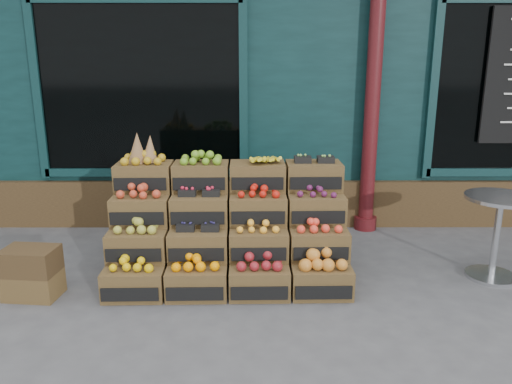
{
  "coord_description": "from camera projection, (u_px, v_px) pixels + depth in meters",
  "views": [
    {
      "loc": [
        -0.21,
        -4.0,
        2.12
      ],
      "look_at": [
        -0.2,
        0.7,
        0.85
      ],
      "focal_mm": 35.0,
      "sensor_mm": 36.0,
      "label": 1
    }
  ],
  "objects": [
    {
      "name": "shopkeeper",
      "position": [
        167.0,
        146.0,
        6.78
      ],
      "size": [
        0.72,
        0.49,
        1.92
      ],
      "primitive_type": "imported",
      "rotation": [
        0.0,
        0.0,
        3.11
      ],
      "color": "#1D6824",
      "rests_on": "ground"
    },
    {
      "name": "shop_facade",
      "position": [
        267.0,
        41.0,
        8.73
      ],
      "size": [
        12.0,
        6.24,
        4.8
      ],
      "color": "#0C2A2B",
      "rests_on": "ground"
    },
    {
      "name": "crate_display",
      "position": [
        229.0,
        233.0,
        4.94
      ],
      "size": [
        2.28,
        1.14,
        1.42
      ],
      "rotation": [
        0.0,
        0.0,
        0.02
      ],
      "color": "brown",
      "rests_on": "ground"
    },
    {
      "name": "ground",
      "position": [
        279.0,
        305.0,
        4.42
      ],
      "size": [
        60.0,
        60.0,
        0.0
      ],
      "primitive_type": "plane",
      "color": "#4B4B4E",
      "rests_on": "ground"
    },
    {
      "name": "bistro_table",
      "position": [
        497.0,
        227.0,
        4.84
      ],
      "size": [
        0.67,
        0.67,
        0.84
      ],
      "rotation": [
        0.0,
        0.0,
        0.19
      ],
      "color": "silver",
      "rests_on": "ground"
    },
    {
      "name": "spare_crates",
      "position": [
        32.0,
        273.0,
        4.52
      ],
      "size": [
        0.5,
        0.37,
        0.47
      ],
      "rotation": [
        0.0,
        0.0,
        -0.1
      ],
      "color": "brown",
      "rests_on": "ground"
    }
  ]
}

